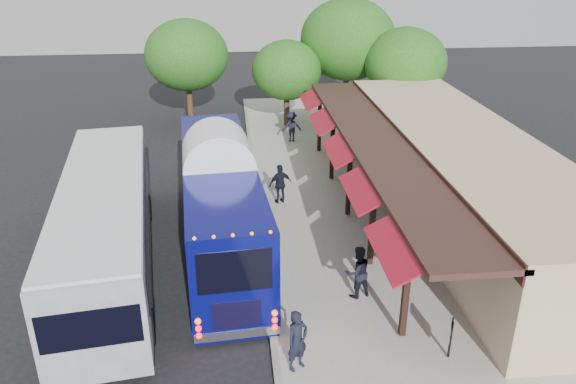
{
  "coord_description": "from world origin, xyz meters",
  "views": [
    {
      "loc": [
        -0.85,
        -16.86,
        10.61
      ],
      "look_at": [
        1.16,
        2.98,
        1.8
      ],
      "focal_mm": 35.0,
      "sensor_mm": 36.0,
      "label": 1
    }
  ],
  "objects_px": {
    "coach_bus": "(220,198)",
    "sign_board": "(451,334)",
    "ped_b": "(358,272)",
    "ped_d": "(292,127)",
    "ped_c": "(280,184)",
    "city_bus": "(106,222)",
    "ped_a": "(297,341)"
  },
  "relations": [
    {
      "from": "coach_bus",
      "to": "sign_board",
      "type": "height_order",
      "value": "coach_bus"
    },
    {
      "from": "sign_board",
      "to": "ped_c",
      "type": "bearing_deg",
      "value": 132.41
    },
    {
      "from": "coach_bus",
      "to": "sign_board",
      "type": "relative_size",
      "value": 10.48
    },
    {
      "from": "ped_a",
      "to": "ped_c",
      "type": "height_order",
      "value": "ped_c"
    },
    {
      "from": "coach_bus",
      "to": "ped_c",
      "type": "relative_size",
      "value": 6.77
    },
    {
      "from": "ped_a",
      "to": "ped_c",
      "type": "relative_size",
      "value": 1.0
    },
    {
      "from": "ped_c",
      "to": "ped_d",
      "type": "height_order",
      "value": "ped_c"
    },
    {
      "from": "ped_a",
      "to": "ped_c",
      "type": "bearing_deg",
      "value": 53.01
    },
    {
      "from": "coach_bus",
      "to": "ped_b",
      "type": "height_order",
      "value": "coach_bus"
    },
    {
      "from": "sign_board",
      "to": "ped_a",
      "type": "bearing_deg",
      "value": -156.94
    },
    {
      "from": "ped_c",
      "to": "ped_d",
      "type": "relative_size",
      "value": 1.02
    },
    {
      "from": "coach_bus",
      "to": "ped_a",
      "type": "xyz_separation_m",
      "value": [
        2.05,
        -7.1,
        -1.01
      ]
    },
    {
      "from": "city_bus",
      "to": "ped_a",
      "type": "relative_size",
      "value": 7.23
    },
    {
      "from": "ped_b",
      "to": "city_bus",
      "type": "bearing_deg",
      "value": -35.47
    },
    {
      "from": "coach_bus",
      "to": "ped_a",
      "type": "height_order",
      "value": "coach_bus"
    },
    {
      "from": "ped_a",
      "to": "sign_board",
      "type": "height_order",
      "value": "ped_a"
    },
    {
      "from": "city_bus",
      "to": "sign_board",
      "type": "relative_size",
      "value": 11.18
    },
    {
      "from": "ped_c",
      "to": "coach_bus",
      "type": "bearing_deg",
      "value": 35.3
    },
    {
      "from": "coach_bus",
      "to": "ped_c",
      "type": "height_order",
      "value": "coach_bus"
    },
    {
      "from": "city_bus",
      "to": "ped_a",
      "type": "bearing_deg",
      "value": -52.24
    },
    {
      "from": "ped_a",
      "to": "ped_b",
      "type": "distance_m",
      "value": 3.92
    },
    {
      "from": "sign_board",
      "to": "coach_bus",
      "type": "bearing_deg",
      "value": 154.45
    },
    {
      "from": "ped_b",
      "to": "ped_c",
      "type": "relative_size",
      "value": 1.0
    },
    {
      "from": "city_bus",
      "to": "ped_d",
      "type": "xyz_separation_m",
      "value": [
        7.82,
        13.12,
        -0.85
      ]
    },
    {
      "from": "sign_board",
      "to": "ped_d",
      "type": "bearing_deg",
      "value": 120.05
    },
    {
      "from": "ped_c",
      "to": "sign_board",
      "type": "relative_size",
      "value": 1.55
    },
    {
      "from": "ped_b",
      "to": "sign_board",
      "type": "relative_size",
      "value": 1.55
    },
    {
      "from": "coach_bus",
      "to": "ped_c",
      "type": "bearing_deg",
      "value": 49.52
    },
    {
      "from": "ped_d",
      "to": "ped_b",
      "type": "bearing_deg",
      "value": 85.82
    },
    {
      "from": "coach_bus",
      "to": "ped_b",
      "type": "relative_size",
      "value": 6.75
    },
    {
      "from": "ped_c",
      "to": "ped_a",
      "type": "bearing_deg",
      "value": 68.61
    },
    {
      "from": "coach_bus",
      "to": "city_bus",
      "type": "xyz_separation_m",
      "value": [
        -3.89,
        -1.23,
        -0.17
      ]
    }
  ]
}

